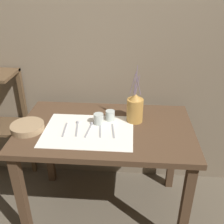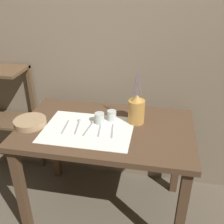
% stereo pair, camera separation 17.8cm
% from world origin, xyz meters
% --- Properties ---
extents(ground_plane, '(12.00, 12.00, 0.00)m').
position_xyz_m(ground_plane, '(0.00, 0.00, 0.00)').
color(ground_plane, brown).
extents(stone_wall_back, '(7.00, 0.06, 2.40)m').
position_xyz_m(stone_wall_back, '(0.00, 0.48, 1.20)').
color(stone_wall_back, '#7A6B56').
rests_on(stone_wall_back, ground_plane).
extents(wooden_table, '(1.22, 0.75, 0.80)m').
position_xyz_m(wooden_table, '(0.00, 0.00, 0.69)').
color(wooden_table, '#4C3523').
rests_on(wooden_table, ground_plane).
extents(linen_cloth, '(0.61, 0.45, 0.00)m').
position_xyz_m(linen_cloth, '(-0.11, -0.06, 0.80)').
color(linen_cloth, white).
rests_on(linen_cloth, wooden_table).
extents(pitcher_with_flowers, '(0.12, 0.12, 0.42)m').
position_xyz_m(pitcher_with_flowers, '(0.20, 0.10, 0.90)').
color(pitcher_with_flowers, '#B7843D').
rests_on(pitcher_with_flowers, wooden_table).
extents(wooden_bowl, '(0.23, 0.23, 0.04)m').
position_xyz_m(wooden_bowl, '(-0.53, -0.08, 0.82)').
color(wooden_bowl, '#9E7F5B').
rests_on(wooden_bowl, wooden_table).
extents(glass_tumbler_near, '(0.07, 0.07, 0.08)m').
position_xyz_m(glass_tumbler_near, '(-0.05, 0.04, 0.84)').
color(glass_tumbler_near, '#B7C1BC').
rests_on(glass_tumbler_near, wooden_table).
extents(glass_tumbler_far, '(0.07, 0.07, 0.07)m').
position_xyz_m(glass_tumbler_far, '(0.02, 0.10, 0.84)').
color(glass_tumbler_far, '#B7C1BC').
rests_on(glass_tumbler_far, wooden_table).
extents(fork_inner, '(0.02, 0.18, 0.00)m').
position_xyz_m(fork_inner, '(-0.28, -0.07, 0.80)').
color(fork_inner, '#939399').
rests_on(fork_inner, wooden_table).
extents(spoon_outer, '(0.04, 0.19, 0.02)m').
position_xyz_m(spoon_outer, '(-0.20, 0.00, 0.80)').
color(spoon_outer, '#939399').
rests_on(spoon_outer, wooden_table).
extents(spoon_inner, '(0.04, 0.19, 0.02)m').
position_xyz_m(spoon_inner, '(-0.11, -0.01, 0.80)').
color(spoon_inner, '#939399').
rests_on(spoon_inner, wooden_table).
extents(fork_outer, '(0.03, 0.18, 0.00)m').
position_xyz_m(fork_outer, '(-0.03, -0.05, 0.80)').
color(fork_outer, '#939399').
rests_on(fork_outer, wooden_table).
extents(knife_center, '(0.04, 0.18, 0.00)m').
position_xyz_m(knife_center, '(0.06, -0.05, 0.80)').
color(knife_center, '#939399').
rests_on(knife_center, wooden_table).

